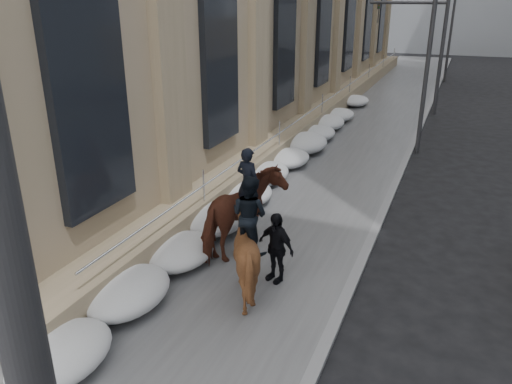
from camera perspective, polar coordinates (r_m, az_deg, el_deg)
ground at (r=10.34m, az=-7.39°, el=-15.08°), size 140.00×140.00×0.00m
sidewalk at (r=18.66m, az=7.82°, el=2.31°), size 5.00×80.00×0.12m
curb at (r=18.23m, az=15.78°, el=1.21°), size 0.24×80.00×0.12m
streetlight_mid at (r=21.23m, az=18.88°, el=16.22°), size 1.71×0.24×8.00m
streetlight_far at (r=41.17m, az=21.32°, el=17.97°), size 1.71×0.24×8.00m
traffic_signal at (r=29.27m, az=18.76°, el=16.26°), size 4.10×0.22×6.00m
snow_bank at (r=17.22m, az=1.67°, el=2.31°), size 1.70×18.10×0.76m
mounted_horse_left at (r=12.16m, az=-1.43°, el=-2.33°), size 1.65×2.65×2.70m
mounted_horse_right at (r=10.66m, az=-1.17°, el=-6.19°), size 1.85×1.98×2.59m
pedestrian at (r=11.12m, az=2.28°, el=-6.31°), size 1.04×0.72×1.65m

